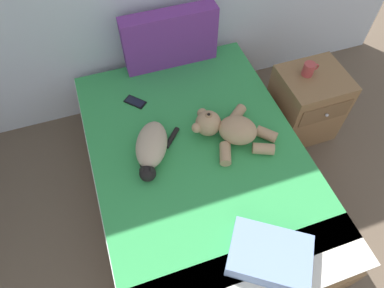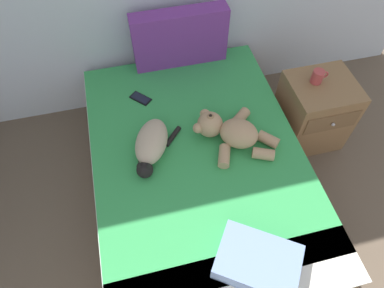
% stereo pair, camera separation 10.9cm
% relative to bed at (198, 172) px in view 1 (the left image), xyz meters
% --- Properties ---
extents(ground_plane, '(9.24, 9.24, 0.00)m').
position_rel_bed_xyz_m(ground_plane, '(0.23, -0.81, -0.24)').
color(ground_plane, brown).
extents(bed, '(1.35, 1.91, 0.48)m').
position_rel_bed_xyz_m(bed, '(0.00, 0.00, 0.00)').
color(bed, olive).
rests_on(bed, ground_plane).
extents(patterned_cushion, '(0.69, 0.13, 0.42)m').
position_rel_bed_xyz_m(patterned_cushion, '(0.08, 0.86, 0.45)').
color(patterned_cushion, '#72338C').
rests_on(patterned_cushion, bed).
extents(cat, '(0.36, 0.42, 0.15)m').
position_rel_bed_xyz_m(cat, '(-0.28, 0.09, 0.31)').
color(cat, tan).
rests_on(cat, bed).
extents(teddy_bear, '(0.52, 0.44, 0.18)m').
position_rel_bed_xyz_m(teddy_bear, '(0.22, 0.06, 0.32)').
color(teddy_bear, tan).
rests_on(teddy_bear, bed).
extents(cell_phone, '(0.15, 0.16, 0.01)m').
position_rel_bed_xyz_m(cell_phone, '(-0.28, 0.54, 0.25)').
color(cell_phone, black).
rests_on(cell_phone, bed).
extents(throw_pillow, '(0.49, 0.46, 0.11)m').
position_rel_bed_xyz_m(throw_pillow, '(0.12, -0.73, 0.30)').
color(throw_pillow, '#728CB7').
rests_on(throw_pillow, bed).
extents(nightstand, '(0.47, 0.45, 0.57)m').
position_rel_bed_xyz_m(nightstand, '(0.98, 0.28, 0.05)').
color(nightstand, olive).
rests_on(nightstand, ground_plane).
extents(mug, '(0.12, 0.08, 0.09)m').
position_rel_bed_xyz_m(mug, '(0.93, 0.33, 0.38)').
color(mug, '#B23F3F').
rests_on(mug, nightstand).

